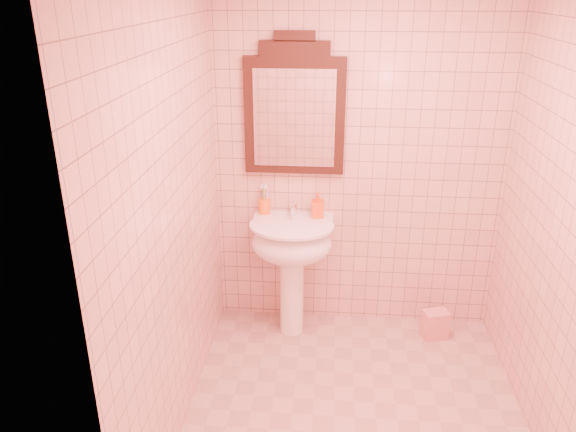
# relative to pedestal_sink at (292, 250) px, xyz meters

# --- Properties ---
(floor) EXTENTS (2.20, 2.20, 0.00)m
(floor) POSITION_rel_pedestal_sink_xyz_m (0.45, -0.87, -0.66)
(floor) COLOR tan
(floor) RESTS_ON ground
(back_wall) EXTENTS (2.00, 0.02, 2.50)m
(back_wall) POSITION_rel_pedestal_sink_xyz_m (0.45, 0.23, 0.59)
(back_wall) COLOR beige
(back_wall) RESTS_ON floor
(pedestal_sink) EXTENTS (0.58, 0.58, 0.86)m
(pedestal_sink) POSITION_rel_pedestal_sink_xyz_m (0.00, 0.00, 0.00)
(pedestal_sink) COLOR white
(pedestal_sink) RESTS_ON floor
(faucet) EXTENTS (0.04, 0.16, 0.11)m
(faucet) POSITION_rel_pedestal_sink_xyz_m (0.00, 0.14, 0.26)
(faucet) COLOR white
(faucet) RESTS_ON pedestal_sink
(mirror) EXTENTS (0.68, 0.06, 0.94)m
(mirror) POSITION_rel_pedestal_sink_xyz_m (0.00, 0.20, 0.94)
(mirror) COLOR black
(mirror) RESTS_ON back_wall
(toothbrush_cup) EXTENTS (0.08, 0.08, 0.19)m
(toothbrush_cup) POSITION_rel_pedestal_sink_xyz_m (-0.21, 0.17, 0.26)
(toothbrush_cup) COLOR orange
(toothbrush_cup) RESTS_ON pedestal_sink
(soap_dispenser) EXTENTS (0.09, 0.09, 0.18)m
(soap_dispenser) POSITION_rel_pedestal_sink_xyz_m (0.17, 0.14, 0.29)
(soap_dispenser) COLOR #E94A13
(soap_dispenser) RESTS_ON pedestal_sink
(towel) EXTENTS (0.20, 0.16, 0.21)m
(towel) POSITION_rel_pedestal_sink_xyz_m (1.04, 0.00, -0.56)
(towel) COLOR pink
(towel) RESTS_ON floor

